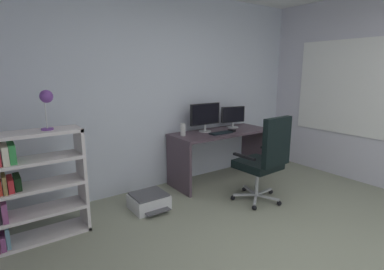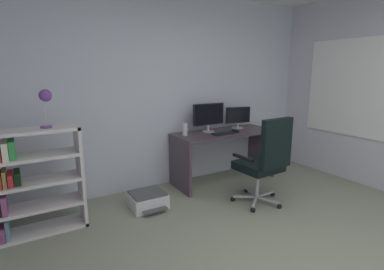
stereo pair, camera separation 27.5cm
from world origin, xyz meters
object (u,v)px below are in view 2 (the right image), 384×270
object	(u,v)px
computer_mouse	(235,131)
desk	(224,145)
keyboard	(224,133)
desk_lamp	(45,99)
monitor_main	(209,115)
monitor_secondary	(238,116)
office_chair	(265,159)
desktop_speaker	(185,129)
printer	(148,200)
bookshelf	(21,184)

from	to	relation	value
computer_mouse	desk	bearing A→B (deg)	122.99
desk	computer_mouse	bearing A→B (deg)	-47.60
desk	keyboard	bearing A→B (deg)	-130.78
computer_mouse	desk_lamp	size ratio (longest dim) A/B	0.27
monitor_main	desk_lamp	world-z (taller)	desk_lamp
monitor_secondary	keyboard	world-z (taller)	monitor_secondary
desk	office_chair	world-z (taller)	office_chair
computer_mouse	desktop_speaker	xyz separation A→B (m)	(-0.73, 0.18, 0.07)
office_chair	printer	distance (m)	1.50
keyboard	desktop_speaker	bearing A→B (deg)	158.08
keyboard	desk_lamp	xyz separation A→B (m)	(-2.22, -0.08, 0.59)
monitor_main	office_chair	distance (m)	1.13
desktop_speaker	desk_lamp	distance (m)	1.80
desktop_speaker	bookshelf	distance (m)	2.04
computer_mouse	office_chair	world-z (taller)	office_chair
desktop_speaker	printer	bearing A→B (deg)	-155.57
desk	keyboard	xyz separation A→B (m)	(-0.11, -0.13, 0.21)
desk	desk_lamp	bearing A→B (deg)	-174.90
computer_mouse	desktop_speaker	size ratio (longest dim) A/B	0.59
keyboard	computer_mouse	size ratio (longest dim) A/B	3.40
bookshelf	keyboard	bearing A→B (deg)	1.75
office_chair	printer	world-z (taller)	office_chair
monitor_secondary	printer	size ratio (longest dim) A/B	0.87
monitor_secondary	printer	xyz separation A→B (m)	(-1.67, -0.37, -0.84)
desk_lamp	desktop_speaker	bearing A→B (deg)	9.13
computer_mouse	office_chair	distance (m)	0.86
desk_lamp	printer	distance (m)	1.61
monitor_main	desk_lamp	bearing A→B (deg)	-171.39
keyboard	printer	size ratio (longest dim) A/B	0.74
keyboard	bookshelf	size ratio (longest dim) A/B	0.32
printer	desk	bearing A→B (deg)	10.83
desk	desktop_speaker	bearing A→B (deg)	174.02
monitor_main	desktop_speaker	distance (m)	0.45
bookshelf	desk_lamp	world-z (taller)	desk_lamp
computer_mouse	monitor_secondary	bearing A→B (deg)	35.53
keyboard	printer	bearing A→B (deg)	-175.13
monitor_main	computer_mouse	size ratio (longest dim) A/B	5.04
monitor_secondary	office_chair	bearing A→B (deg)	-112.33
bookshelf	desk_lamp	xyz separation A→B (m)	(0.29, 0.00, 0.81)
office_chair	printer	bearing A→B (deg)	151.30
monitor_main	bookshelf	distance (m)	2.48
monitor_main	printer	bearing A→B (deg)	-161.87
keyboard	bookshelf	world-z (taller)	bookshelf
desk	printer	xyz separation A→B (m)	(-1.33, -0.25, -0.46)
office_chair	desk_lamp	world-z (taller)	desk_lamp
bookshelf	monitor_secondary	bearing A→B (deg)	6.20
monitor_main	monitor_secondary	world-z (taller)	monitor_main
monitor_main	desktop_speaker	world-z (taller)	monitor_main
monitor_secondary	desktop_speaker	world-z (taller)	monitor_secondary
computer_mouse	desk_lamp	bearing A→B (deg)	172.72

